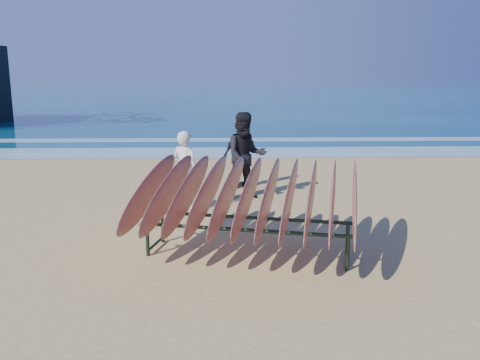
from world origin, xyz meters
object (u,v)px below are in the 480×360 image
at_px(surfboard_rack, 248,196).
at_px(person_dark_a, 246,156).
at_px(person_dark_b, 241,154).
at_px(person_white, 185,170).

relative_size(surfboard_rack, person_dark_a, 1.93).
relative_size(surfboard_rack, person_dark_b, 2.26).
relative_size(person_dark_a, person_dark_b, 1.17).
distance_m(person_dark_a, person_dark_b, 1.14).
relative_size(surfboard_rack, person_white, 2.29).
bearing_deg(person_dark_a, person_white, -157.03).
distance_m(person_white, person_dark_b, 2.33).
bearing_deg(surfboard_rack, person_dark_b, 102.84).
bearing_deg(person_dark_b, person_white, 26.46).
xyz_separation_m(surfboard_rack, person_dark_b, (0.05, 4.73, -0.11)).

